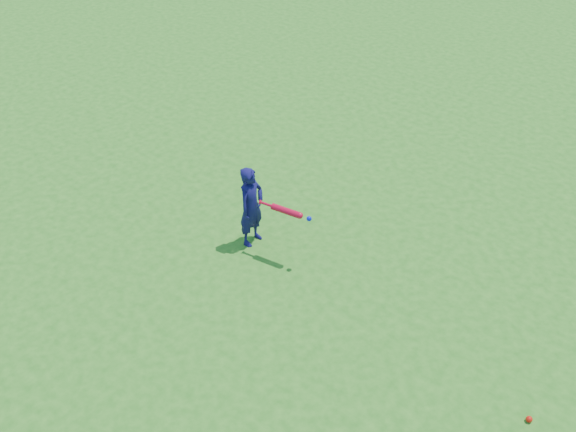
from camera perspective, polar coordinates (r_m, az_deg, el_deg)
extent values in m
plane|color=#266F1A|center=(7.31, -2.52, -6.15)|extent=(80.00, 80.00, 0.00)
imported|color=#14114F|center=(7.60, -3.27, 0.85)|extent=(0.28, 0.40, 1.05)
sphere|color=red|center=(6.47, 20.65, -16.55)|extent=(0.06, 0.06, 0.06)
cylinder|color=red|center=(7.42, -2.48, 1.24)|extent=(0.02, 0.05, 0.05)
cylinder|color=red|center=(7.38, -1.92, 1.05)|extent=(0.17, 0.06, 0.03)
cylinder|color=red|center=(7.28, -0.19, 0.47)|extent=(0.37, 0.13, 0.08)
sphere|color=red|center=(7.21, 1.05, 0.04)|extent=(0.08, 0.08, 0.08)
sphere|color=#0C16D0|center=(7.16, 1.88, -0.24)|extent=(0.06, 0.06, 0.06)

